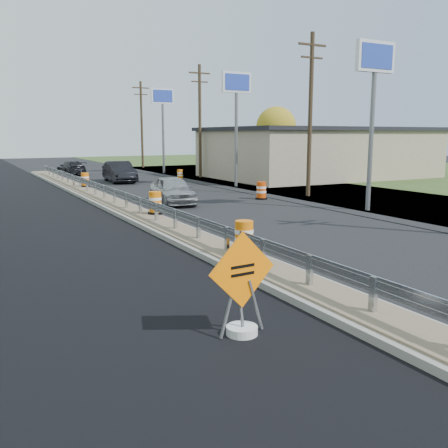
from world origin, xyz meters
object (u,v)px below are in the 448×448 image
barrel_median_near (244,238)px  barrel_shoulder_mid (180,175)px  caution_sign (242,309)px  barrel_median_far (85,180)px  car_dark_far (71,168)px  barrel_shoulder_near (261,191)px  barrel_median_mid (155,203)px  car_dark_mid (119,172)px  car_silver (173,190)px

barrel_median_near → barrel_shoulder_mid: 27.24m
caution_sign → barrel_median_far: caution_sign is taller
car_dark_far → barrel_shoulder_near: bearing=100.5°
barrel_median_mid → barrel_median_far: size_ratio=1.06×
barrel_shoulder_near → car_dark_mid: size_ratio=0.20×
car_dark_mid → barrel_shoulder_mid: bearing=-0.3°
caution_sign → car_silver: caution_sign is taller
barrel_median_far → barrel_shoulder_near: barrel_median_far is taller
barrel_median_mid → car_dark_mid: 18.14m
barrel_median_mid → barrel_median_far: barrel_median_mid is taller
barrel_median_mid → car_silver: (2.57, 4.26, 0.04)m
caution_sign → barrel_median_mid: caution_sign is taller
barrel_median_far → barrel_shoulder_mid: bearing=26.1°
car_silver → car_dark_mid: 13.55m
barrel_shoulder_near → car_dark_mid: bearing=106.2°
car_silver → car_dark_far: size_ratio=0.98×
caution_sign → barrel_median_far: size_ratio=2.11×
caution_sign → barrel_median_near: 5.46m
car_dark_mid → car_dark_far: bearing=104.5°
barrel_median_mid → car_dark_far: (1.80, 26.80, -0.06)m
car_dark_far → car_silver: bearing=88.1°
barrel_shoulder_mid → barrel_median_far: bearing=-153.9°
barrel_median_far → caution_sign: bearing=-96.8°
car_dark_far → caution_sign: bearing=79.0°
car_dark_mid → barrel_median_mid: bearing=-98.7°
barrel_median_near → car_dark_mid: (3.99, 25.99, 0.11)m
barrel_median_mid → barrel_median_far: 13.23m
car_dark_far → barrel_median_far: bearing=78.4°
barrel_median_near → car_dark_far: car_dark_far is taller
barrel_shoulder_near → barrel_shoulder_mid: 13.90m
caution_sign → barrel_shoulder_near: bearing=52.2°
caution_sign → car_dark_far: (4.93, 39.72, 0.15)m
barrel_median_near → barrel_median_far: barrel_median_near is taller
barrel_shoulder_mid → car_silver: 14.56m
car_silver → barrel_median_near: bearing=-96.4°
barrel_median_near → car_silver: size_ratio=0.22×
barrel_median_far → car_dark_mid: bearing=51.0°
barrel_median_near → barrel_shoulder_near: barrel_median_near is taller
barrel_shoulder_mid → car_dark_mid: 5.02m
barrel_median_far → car_dark_mid: 5.85m
barrel_shoulder_near → car_dark_far: (-5.96, 23.19, 0.17)m
car_dark_mid → car_dark_far: 9.22m
caution_sign → barrel_median_near: (2.79, 4.69, 0.20)m
caution_sign → barrel_median_mid: size_ratio=1.98×
car_silver → caution_sign: bearing=-101.6°
barrel_median_near → car_silver: bearing=76.9°
barrel_median_far → car_dark_far: 13.70m
barrel_median_near → barrel_median_far: size_ratio=1.05×
barrel_median_far → car_dark_far: size_ratio=0.21×
car_dark_far → barrel_median_mid: bearing=82.3°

